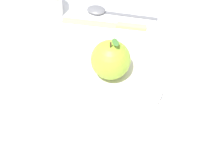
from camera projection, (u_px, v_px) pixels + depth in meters
ground_plane at (108, 77)px, 0.72m from camera, size 2.40×2.40×0.00m
dinner_plate at (112, 79)px, 0.71m from camera, size 0.23×0.23×0.02m
apple at (111, 60)px, 0.67m from camera, size 0.08×0.08×0.10m
cup at (48, 1)px, 0.80m from camera, size 0.07×0.07×0.07m
knife at (112, 25)px, 0.80m from camera, size 0.19×0.12×0.01m
spoon at (104, 11)px, 0.83m from camera, size 0.17×0.11×0.01m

